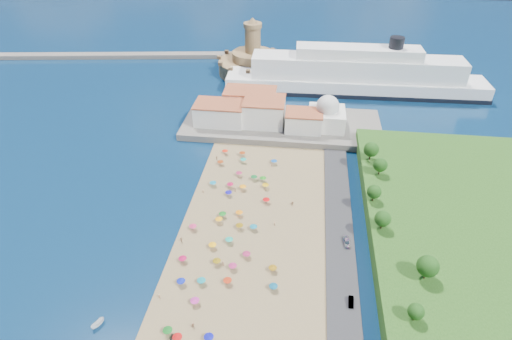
# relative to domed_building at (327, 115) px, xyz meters

# --- Properties ---
(ground) EXTENTS (700.00, 700.00, 0.00)m
(ground) POSITION_rel_domed_building_xyz_m (-30.00, -71.00, -8.97)
(ground) COLOR #071938
(ground) RESTS_ON ground
(terrace) EXTENTS (90.00, 36.00, 3.00)m
(terrace) POSITION_rel_domed_building_xyz_m (-20.00, 2.00, -7.47)
(terrace) COLOR #59544C
(terrace) RESTS_ON ground
(jetty) EXTENTS (18.00, 70.00, 2.40)m
(jetty) POSITION_rel_domed_building_xyz_m (-42.00, 37.00, -7.77)
(jetty) COLOR #59544C
(jetty) RESTS_ON ground
(breakwater) EXTENTS (199.03, 34.77, 2.60)m
(breakwater) POSITION_rel_domed_building_xyz_m (-140.00, 82.00, -7.67)
(breakwater) COLOR #59544C
(breakwater) RESTS_ON ground
(waterfront_buildings) EXTENTS (57.00, 29.00, 11.00)m
(waterfront_buildings) POSITION_rel_domed_building_xyz_m (-33.05, 2.64, -1.10)
(waterfront_buildings) COLOR silver
(waterfront_buildings) RESTS_ON terrace
(domed_building) EXTENTS (16.00, 16.00, 15.00)m
(domed_building) POSITION_rel_domed_building_xyz_m (0.00, 0.00, 0.00)
(domed_building) COLOR silver
(domed_building) RESTS_ON terrace
(fortress) EXTENTS (40.00, 40.00, 32.40)m
(fortress) POSITION_rel_domed_building_xyz_m (-42.00, 67.00, -2.29)
(fortress) COLOR #9F774F
(fortress) RESTS_ON ground
(cruise_ship) EXTENTS (138.39, 24.10, 30.12)m
(cruise_ship) POSITION_rel_domed_building_xyz_m (15.68, 47.46, -0.06)
(cruise_ship) COLOR black
(cruise_ship) RESTS_ON ground
(beach_parasols) EXTENTS (30.84, 116.08, 2.20)m
(beach_parasols) POSITION_rel_domed_building_xyz_m (-31.08, -80.28, -6.83)
(beach_parasols) COLOR gray
(beach_parasols) RESTS_ON beach
(beachgoers) EXTENTS (35.84, 96.15, 1.87)m
(beachgoers) POSITION_rel_domed_building_xyz_m (-31.93, -72.01, -7.85)
(beachgoers) COLOR tan
(beachgoers) RESTS_ON beach
(parked_cars) EXTENTS (2.66, 44.33, 1.43)m
(parked_cars) POSITION_rel_domed_building_xyz_m (6.00, -89.94, -7.58)
(parked_cars) COLOR gray
(parked_cars) RESTS_ON promenade
(hillside_trees) EXTENTS (15.81, 106.96, 7.56)m
(hillside_trees) POSITION_rel_domed_building_xyz_m (18.71, -75.03, 1.09)
(hillside_trees) COLOR #382314
(hillside_trees) RESTS_ON hillside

